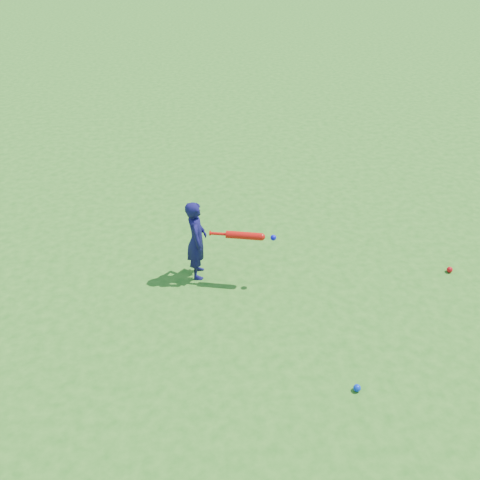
{
  "coord_description": "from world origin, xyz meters",
  "views": [
    {
      "loc": [
        0.38,
        -4.63,
        3.82
      ],
      "look_at": [
        0.97,
        0.36,
        0.53
      ],
      "focal_mm": 40.0,
      "sensor_mm": 36.0,
      "label": 1
    }
  ],
  "objects_px": {
    "child": "(197,240)",
    "bat_swing": "(247,236)",
    "ground_ball_red": "(450,270)",
    "ground_ball_blue": "(357,388)"
  },
  "relations": [
    {
      "from": "ground_ball_blue",
      "to": "ground_ball_red",
      "type": "bearing_deg",
      "value": 44.84
    },
    {
      "from": "child",
      "to": "bat_swing",
      "type": "distance_m",
      "value": 0.6
    },
    {
      "from": "bat_swing",
      "to": "ground_ball_red",
      "type": "bearing_deg",
      "value": 11.43
    },
    {
      "from": "ground_ball_blue",
      "to": "bat_swing",
      "type": "relative_size",
      "value": 0.1
    },
    {
      "from": "ground_ball_red",
      "to": "bat_swing",
      "type": "height_order",
      "value": "bat_swing"
    },
    {
      "from": "child",
      "to": "ground_ball_blue",
      "type": "bearing_deg",
      "value": -142.92
    },
    {
      "from": "ground_ball_red",
      "to": "ground_ball_blue",
      "type": "height_order",
      "value": "same"
    },
    {
      "from": "child",
      "to": "ground_ball_red",
      "type": "height_order",
      "value": "child"
    },
    {
      "from": "child",
      "to": "bat_swing",
      "type": "bearing_deg",
      "value": -106.47
    },
    {
      "from": "bat_swing",
      "to": "child",
      "type": "bearing_deg",
      "value": 175.36
    }
  ]
}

